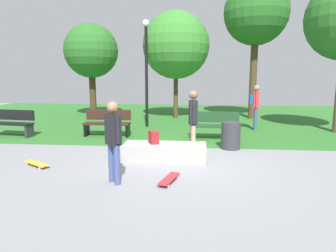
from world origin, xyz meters
TOP-DOWN VIEW (x-y plane):
  - ground_plane at (0.00, 0.00)m, footprint 28.00×28.00m
  - grass_lawn at (0.00, 7.67)m, footprint 26.60×12.66m
  - concrete_ledge at (-0.43, 0.02)m, footprint 2.07×0.77m
  - backpack_on_ledge at (-0.71, 0.04)m, footprint 0.30×0.34m
  - skater_performing_trick at (-1.25, -1.73)m, footprint 0.37×0.37m
  - skater_watching at (0.27, 0.44)m, footprint 0.24×0.43m
  - skateboard_by_ledge at (-0.17, -1.57)m, footprint 0.40×0.82m
  - skateboard_spare at (-3.40, -0.80)m, footprint 0.79×0.59m
  - park_bench_far_left at (0.99, 2.66)m, footprint 1.60×0.49m
  - park_bench_by_oak at (-6.07, 2.52)m, footprint 1.65×0.67m
  - park_bench_center_lawn at (-2.73, 2.83)m, footprint 1.60×0.48m
  - tree_tall_oak at (-0.65, 7.49)m, footprint 3.20×3.20m
  - tree_leaning_ash at (-4.94, 7.80)m, footprint 2.69×2.69m
  - tree_young_birch at (3.06, 7.64)m, footprint 3.00×3.00m
  - lamp_post at (-1.66, 4.84)m, footprint 0.28×0.28m
  - trash_bin at (1.37, 1.35)m, footprint 0.55×0.55m
  - pedestrian_with_backpack at (2.62, 4.50)m, footprint 0.38×0.43m

SIDE VIEW (x-z plane):
  - ground_plane at x=0.00m, z-range 0.00..0.00m
  - grass_lawn at x=0.00m, z-range 0.00..0.01m
  - skateboard_by_ledge at x=-0.17m, z-range 0.02..0.10m
  - skateboard_spare at x=-3.40m, z-range 0.02..0.10m
  - concrete_ledge at x=-0.43m, z-range 0.00..0.41m
  - trash_bin at x=1.37m, z-range 0.00..0.79m
  - park_bench_far_left at x=0.99m, z-range 0.03..0.94m
  - park_bench_by_oak at x=-6.07m, z-range 0.03..0.94m
  - park_bench_center_lawn at x=-2.73m, z-range 0.03..0.94m
  - backpack_on_ledge at x=-0.71m, z-range 0.41..0.73m
  - skater_performing_trick at x=-1.25m, z-range 0.13..1.77m
  - skater_watching at x=0.27m, z-range 0.15..1.89m
  - pedestrian_with_backpack at x=2.62m, z-range 0.18..1.92m
  - lamp_post at x=-1.66m, z-range 0.45..4.70m
  - tree_leaning_ash at x=-4.94m, z-range 0.95..5.60m
  - tree_tall_oak at x=-0.65m, z-range 0.95..6.05m
  - tree_young_birch at x=3.06m, z-range 1.68..8.14m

